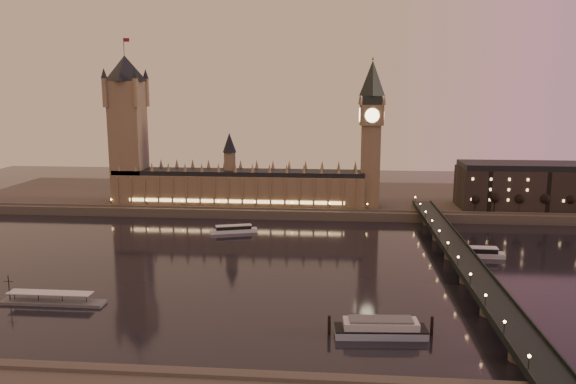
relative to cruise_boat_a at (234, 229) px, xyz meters
name	(u,v)px	position (x,y,z in m)	size (l,w,h in m)	color
ground	(275,265)	(33.13, -63.53, -2.07)	(700.00, 700.00, 0.00)	black
far_embankment	(336,199)	(63.13, 101.47, 0.93)	(560.00, 130.00, 6.00)	#423D35
palace_of_westminster	(238,183)	(-7.00, 57.46, 19.64)	(180.00, 26.62, 52.00)	brown
victoria_tower	(128,121)	(-86.87, 57.47, 63.72)	(31.68, 31.68, 118.00)	brown
big_ben	(371,125)	(87.11, 57.46, 61.88)	(17.68, 17.68, 104.00)	brown
westminster_bridge	(459,259)	(124.74, -63.53, 3.45)	(13.20, 260.00, 15.30)	black
city_block	(571,185)	(228.06, 67.40, 20.17)	(155.00, 45.00, 34.00)	black
bare_tree_0	(473,199)	(155.85, 45.47, 12.99)	(5.97, 5.97, 12.15)	black
bare_tree_1	(497,200)	(171.96, 45.47, 12.99)	(5.97, 5.97, 12.15)	black
bare_tree_2	(522,200)	(188.06, 45.47, 12.99)	(5.97, 5.97, 12.15)	black
bare_tree_3	(546,200)	(204.17, 45.47, 12.99)	(5.97, 5.97, 12.15)	black
bare_tree_4	(571,201)	(220.28, 45.47, 12.99)	(5.97, 5.97, 12.15)	black
cruise_boat_a	(234,229)	(0.00, 0.00, 0.00)	(29.96, 14.70, 4.70)	silver
cruise_boat_b	(476,252)	(138.69, -39.91, 0.32)	(29.55, 8.17, 5.42)	silver
moored_barge	(381,328)	(80.65, -143.48, 0.90)	(38.35, 11.52, 7.04)	#9BACC5
pontoon_pier	(52,301)	(-53.74, -124.06, -0.81)	(43.84, 7.31, 11.69)	#595B5E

